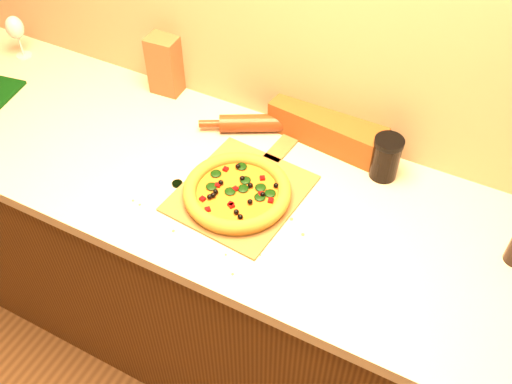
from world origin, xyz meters
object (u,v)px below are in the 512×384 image
object	(u,v)px
pizza_peel	(244,190)
pizza	(237,192)
rolling_pin	(265,123)
wine_glass	(15,28)
dark_jar	(386,158)

from	to	relation	value
pizza_peel	pizza	world-z (taller)	pizza
pizza	rolling_pin	size ratio (longest dim) A/B	0.81
pizza_peel	wine_glass	size ratio (longest dim) A/B	3.16
rolling_pin	wine_glass	distance (m)	0.97
pizza_peel	dark_jar	xyz separation A→B (m)	(0.33, 0.24, 0.06)
pizza	dark_jar	world-z (taller)	dark_jar
rolling_pin	wine_glass	xyz separation A→B (m)	(-0.97, -0.03, 0.08)
dark_jar	wine_glass	bearing A→B (deg)	-179.49
wine_glass	dark_jar	bearing A→B (deg)	0.51
rolling_pin	wine_glass	bearing A→B (deg)	-178.03
pizza	wine_glass	xyz separation A→B (m)	(-1.04, 0.27, 0.08)
pizza_peel	rolling_pin	size ratio (longest dim) A/B	1.33
pizza	rolling_pin	world-z (taller)	rolling_pin
wine_glass	pizza_peel	bearing A→B (deg)	-12.53
rolling_pin	dark_jar	distance (m)	0.40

